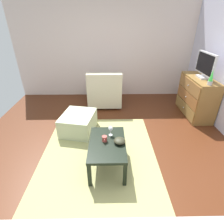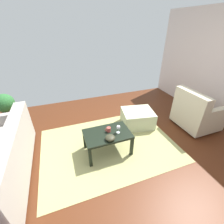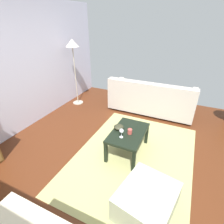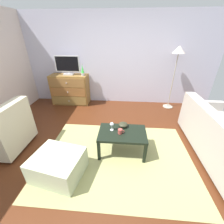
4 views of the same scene
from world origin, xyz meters
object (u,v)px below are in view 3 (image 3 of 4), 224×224
at_px(coffee_table, 128,135).
at_px(wine_glass, 122,131).
at_px(mug, 130,131).
at_px(standing_lamp, 73,50).
at_px(ottoman, 146,202).
at_px(bowl_decorative, 119,127).
at_px(couch_large, 151,99).

relative_size(coffee_table, wine_glass, 5.28).
height_order(coffee_table, mug, mug).
bearing_deg(coffee_table, standing_lamp, 55.96).
xyz_separation_m(coffee_table, wine_glass, (-0.19, 0.05, 0.17)).
bearing_deg(ottoman, standing_lamp, 48.34).
xyz_separation_m(coffee_table, mug, (-0.04, -0.04, 0.10)).
relative_size(bowl_decorative, standing_lamp, 0.10).
height_order(bowl_decorative, couch_large, couch_large).
relative_size(couch_large, standing_lamp, 1.21).
distance_m(mug, couch_large, 1.75).
xyz_separation_m(wine_glass, ottoman, (-0.76, -0.64, -0.36)).
bearing_deg(couch_large, coffee_table, -179.40).
bearing_deg(wine_glass, mug, -30.42).
height_order(couch_large, standing_lamp, standing_lamp).
xyz_separation_m(coffee_table, bowl_decorative, (0.01, 0.18, 0.10)).
relative_size(coffee_table, mug, 7.27).
bearing_deg(couch_large, bowl_decorative, 174.49).
relative_size(bowl_decorative, ottoman, 0.24).
height_order(coffee_table, ottoman, coffee_table).
height_order(wine_glass, ottoman, wine_glass).
height_order(wine_glass, mug, wine_glass).
bearing_deg(wine_glass, ottoman, -139.95).
xyz_separation_m(couch_large, standing_lamp, (-0.36, 1.97, 1.11)).
height_order(coffee_table, standing_lamp, standing_lamp).
bearing_deg(wine_glass, standing_lamp, 51.65).
bearing_deg(mug, wine_glass, 149.58).
distance_m(bowl_decorative, couch_large, 1.71).
relative_size(mug, bowl_decorative, 0.67).
bearing_deg(mug, ottoman, -148.97).
distance_m(mug, ottoman, 1.10).
distance_m(wine_glass, mug, 0.19).
bearing_deg(couch_large, wine_glass, 179.00).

